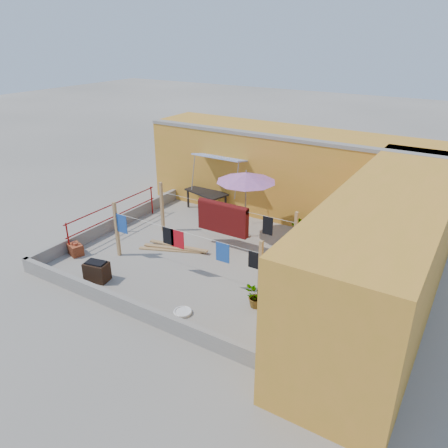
{
  "coord_description": "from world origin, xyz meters",
  "views": [
    {
      "loc": [
        6.79,
        -10.07,
        6.57
      ],
      "look_at": [
        0.36,
        0.3,
        1.11
      ],
      "focal_mm": 35.0,
      "sensor_mm": 36.0,
      "label": 1
    }
  ],
  "objects_px": {
    "brick_stack": "(76,249)",
    "outdoor_table": "(206,193)",
    "patio_umbrella": "(246,177)",
    "green_hose": "(337,262)",
    "water_jug_b": "(323,277)",
    "brazier": "(97,271)",
    "white_basin": "(183,312)",
    "plant_back_a": "(301,227)",
    "water_jug_a": "(321,272)"
  },
  "relations": [
    {
      "from": "outdoor_table",
      "to": "water_jug_a",
      "type": "bearing_deg",
      "value": -23.64
    },
    {
      "from": "outdoor_table",
      "to": "water_jug_b",
      "type": "height_order",
      "value": "outdoor_table"
    },
    {
      "from": "outdoor_table",
      "to": "green_hose",
      "type": "relative_size",
      "value": 3.78
    },
    {
      "from": "outdoor_table",
      "to": "green_hose",
      "type": "xyz_separation_m",
      "value": [
        5.81,
        -1.48,
        -0.68
      ]
    },
    {
      "from": "white_basin",
      "to": "water_jug_b",
      "type": "distance_m",
      "value": 4.17
    },
    {
      "from": "brick_stack",
      "to": "green_hose",
      "type": "xyz_separation_m",
      "value": [
        7.26,
        3.83,
        -0.15
      ]
    },
    {
      "from": "white_basin",
      "to": "water_jug_b",
      "type": "bearing_deg",
      "value": 53.62
    },
    {
      "from": "brazier",
      "to": "white_basin",
      "type": "distance_m",
      "value": 3.04
    },
    {
      "from": "plant_back_a",
      "to": "brick_stack",
      "type": "bearing_deg",
      "value": -138.93
    },
    {
      "from": "brick_stack",
      "to": "plant_back_a",
      "type": "relative_size",
      "value": 0.7
    },
    {
      "from": "brazier",
      "to": "brick_stack",
      "type": "bearing_deg",
      "value": 157.34
    },
    {
      "from": "patio_umbrella",
      "to": "water_jug_b",
      "type": "xyz_separation_m",
      "value": [
        3.34,
        -1.41,
        -1.98
      ]
    },
    {
      "from": "patio_umbrella",
      "to": "brazier",
      "type": "bearing_deg",
      "value": -114.53
    },
    {
      "from": "brazier",
      "to": "green_hose",
      "type": "bearing_deg",
      "value": 39.58
    },
    {
      "from": "outdoor_table",
      "to": "brick_stack",
      "type": "relative_size",
      "value": 3.2
    },
    {
      "from": "outdoor_table",
      "to": "water_jug_a",
      "type": "xyz_separation_m",
      "value": [
        5.64,
        -2.47,
        -0.57
      ]
    },
    {
      "from": "water_jug_b",
      "to": "outdoor_table",
      "type": "bearing_deg",
      "value": 155.06
    },
    {
      "from": "patio_umbrella",
      "to": "outdoor_table",
      "type": "bearing_deg",
      "value": 152.33
    },
    {
      "from": "brick_stack",
      "to": "water_jug_a",
      "type": "relative_size",
      "value": 1.78
    },
    {
      "from": "outdoor_table",
      "to": "plant_back_a",
      "type": "relative_size",
      "value": 2.24
    },
    {
      "from": "patio_umbrella",
      "to": "water_jug_b",
      "type": "distance_m",
      "value": 4.13
    },
    {
      "from": "green_hose",
      "to": "brick_stack",
      "type": "bearing_deg",
      "value": -152.22
    },
    {
      "from": "water_jug_a",
      "to": "water_jug_b",
      "type": "distance_m",
      "value": 0.28
    },
    {
      "from": "water_jug_b",
      "to": "green_hose",
      "type": "relative_size",
      "value": 0.71
    },
    {
      "from": "brick_stack",
      "to": "patio_umbrella",
      "type": "bearing_deg",
      "value": 45.71
    },
    {
      "from": "water_jug_a",
      "to": "water_jug_b",
      "type": "bearing_deg",
      "value": -55.01
    },
    {
      "from": "outdoor_table",
      "to": "water_jug_b",
      "type": "bearing_deg",
      "value": -24.94
    },
    {
      "from": "brick_stack",
      "to": "outdoor_table",
      "type": "bearing_deg",
      "value": 74.71
    },
    {
      "from": "patio_umbrella",
      "to": "green_hose",
      "type": "bearing_deg",
      "value": -3.19
    },
    {
      "from": "water_jug_b",
      "to": "green_hose",
      "type": "distance_m",
      "value": 1.23
    },
    {
      "from": "outdoor_table",
      "to": "brazier",
      "type": "xyz_separation_m",
      "value": [
        0.3,
        -6.04,
        -0.42
      ]
    },
    {
      "from": "white_basin",
      "to": "plant_back_a",
      "type": "relative_size",
      "value": 0.57
    },
    {
      "from": "brick_stack",
      "to": "brazier",
      "type": "bearing_deg",
      "value": -22.66
    },
    {
      "from": "patio_umbrella",
      "to": "brazier",
      "type": "distance_m",
      "value": 5.53
    },
    {
      "from": "brazier",
      "to": "water_jug_a",
      "type": "height_order",
      "value": "brazier"
    },
    {
      "from": "patio_umbrella",
      "to": "green_hose",
      "type": "height_order",
      "value": "patio_umbrella"
    },
    {
      "from": "water_jug_b",
      "to": "plant_back_a",
      "type": "relative_size",
      "value": 0.42
    },
    {
      "from": "brick_stack",
      "to": "brazier",
      "type": "xyz_separation_m",
      "value": [
        1.75,
        -0.73,
        0.11
      ]
    },
    {
      "from": "plant_back_a",
      "to": "green_hose",
      "type": "bearing_deg",
      "value": -33.03
    },
    {
      "from": "brick_stack",
      "to": "brazier",
      "type": "distance_m",
      "value": 1.9
    },
    {
      "from": "brick_stack",
      "to": "white_basin",
      "type": "distance_m",
      "value": 4.84
    },
    {
      "from": "brazier",
      "to": "plant_back_a",
      "type": "relative_size",
      "value": 0.89
    },
    {
      "from": "patio_umbrella",
      "to": "brick_stack",
      "type": "height_order",
      "value": "patio_umbrella"
    },
    {
      "from": "water_jug_b",
      "to": "green_hose",
      "type": "height_order",
      "value": "water_jug_b"
    },
    {
      "from": "brick_stack",
      "to": "plant_back_a",
      "type": "distance_m",
      "value": 7.45
    },
    {
      "from": "brazier",
      "to": "water_jug_b",
      "type": "height_order",
      "value": "brazier"
    },
    {
      "from": "brazier",
      "to": "white_basin",
      "type": "xyz_separation_m",
      "value": [
        3.03,
        -0.02,
        -0.25
      ]
    },
    {
      "from": "patio_umbrella",
      "to": "brick_stack",
      "type": "xyz_separation_m",
      "value": [
        -3.91,
        -4.01,
        -1.95
      ]
    },
    {
      "from": "brazier",
      "to": "water_jug_a",
      "type": "bearing_deg",
      "value": 33.71
    },
    {
      "from": "outdoor_table",
      "to": "brick_stack",
      "type": "xyz_separation_m",
      "value": [
        -1.45,
        -5.31,
        -0.53
      ]
    }
  ]
}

